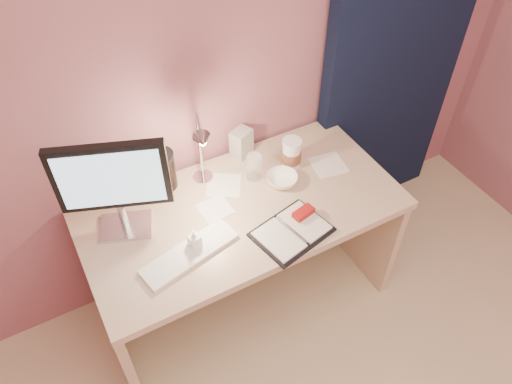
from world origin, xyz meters
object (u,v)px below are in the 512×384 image
product_box (241,143)px  desk_lamp (214,148)px  monitor (113,181)px  bowl (282,180)px  dark_jar (162,172)px  planner (293,230)px  keyboard (190,254)px  desk (236,229)px  clear_cup (254,167)px  lotion_bottle (194,239)px  coffee_cup (291,154)px

product_box → desk_lamp: (-0.21, -0.16, 0.18)m
monitor → product_box: size_ratio=3.27×
bowl → dark_jar: (-0.48, 0.25, 0.06)m
planner → product_box: product_box is taller
keyboard → product_box: (0.47, 0.44, 0.06)m
monitor → dark_jar: monitor is taller
desk → planner: planner is taller
clear_cup → lotion_bottle: clear_cup is taller
desk → desk_lamp: desk_lamp is taller
bowl → clear_cup: bearing=133.4°
desk → coffee_cup: (0.33, 0.06, 0.30)m
planner → bowl: size_ratio=2.43×
lotion_bottle → dark_jar: dark_jar is taller
coffee_cup → lotion_bottle: 0.64m
bowl → desk_lamp: 0.37m
lotion_bottle → clear_cup: bearing=31.3°
planner → bowl: (0.11, 0.27, 0.01)m
coffee_cup → dark_jar: size_ratio=0.89×
monitor → clear_cup: monitor is taller
monitor → clear_cup: (0.62, 0.01, -0.21)m
desk_lamp → product_box: bearing=53.8°
dark_jar → desk: bearing=-41.2°
lotion_bottle → desk_lamp: bearing=48.9°
lotion_bottle → keyboard: bearing=-145.8°
planner → product_box: bearing=73.4°
clear_cup → bowl: clear_cup is taller
coffee_cup → desk_lamp: desk_lamp is taller
dark_jar → desk_lamp: (0.20, -0.14, 0.16)m
desk → keyboard: size_ratio=3.38×
desk → monitor: (-0.48, 0.06, 0.50)m
desk → bowl: size_ratio=9.81×
desk → planner: (0.12, -0.30, 0.24)m
monitor → dark_jar: bearing=54.9°
clear_cup → desk_lamp: desk_lamp is taller
keyboard → coffee_cup: size_ratio=2.76×
monitor → bowl: size_ratio=3.24×
clear_cup → product_box: size_ratio=0.89×
monitor → lotion_bottle: monitor is taller
dark_jar → keyboard: bearing=-97.9°
monitor → coffee_cup: bearing=20.5°
lotion_bottle → product_box: bearing=44.1°
planner → dark_jar: (-0.37, 0.52, 0.07)m
coffee_cup → dark_jar: 0.60m
desk → product_box: size_ratio=9.88×
product_box → coffee_cup: bearing=-70.8°
coffee_cup → desk_lamp: 0.42m
lotion_bottle → desk_lamp: desk_lamp is taller
planner → coffee_cup: 0.42m
monitor → keyboard: size_ratio=1.12×
coffee_cup → bowl: 0.14m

